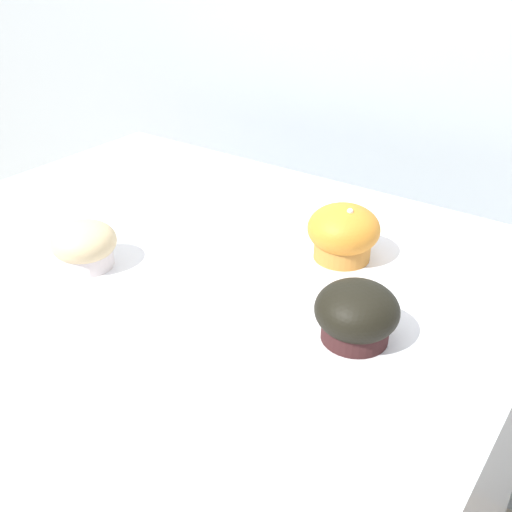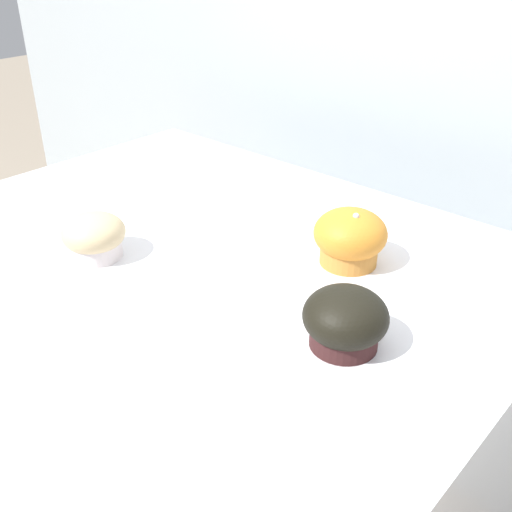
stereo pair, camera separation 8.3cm
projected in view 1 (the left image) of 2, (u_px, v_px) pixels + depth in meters
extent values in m
cube|color=#A8B2B7|center=(378.00, 133.00, 1.39)|extent=(3.20, 0.10, 1.80)
cube|color=silver|center=(224.00, 433.00, 1.19)|extent=(1.00, 0.64, 0.88)
cylinder|color=#CD8538|center=(342.00, 243.00, 0.90)|extent=(0.09, 0.09, 0.05)
ellipsoid|color=orange|center=(344.00, 229.00, 0.89)|extent=(0.11, 0.11, 0.07)
sphere|color=white|center=(350.00, 211.00, 0.86)|extent=(0.01, 0.01, 0.01)
cylinder|color=#391B1B|center=(355.00, 324.00, 0.73)|extent=(0.08, 0.08, 0.04)
ellipsoid|color=black|center=(357.00, 310.00, 0.72)|extent=(0.10, 0.10, 0.07)
cylinder|color=silver|center=(86.00, 254.00, 0.88)|extent=(0.08, 0.08, 0.04)
ellipsoid|color=#D5BB8A|center=(84.00, 241.00, 0.87)|extent=(0.10, 0.10, 0.06)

